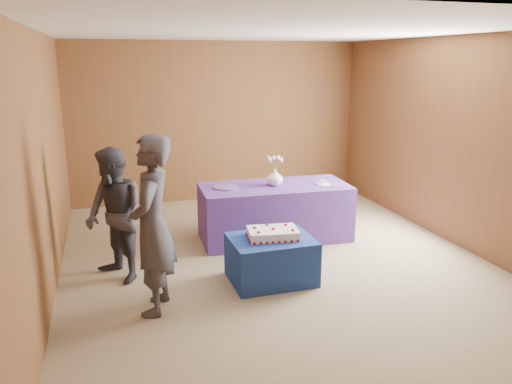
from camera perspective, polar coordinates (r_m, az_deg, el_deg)
name	(u,v)px	position (r m, az deg, el deg)	size (l,w,h in m)	color
ground	(274,260)	(6.21, 2.04, -7.78)	(6.00, 6.00, 0.00)	gray
room_shell	(275,113)	(5.76, 2.21, 8.99)	(5.04, 6.04, 2.72)	brown
cake_table	(271,259)	(5.59, 1.74, -7.70)	(0.90, 0.70, 0.50)	#1A3F92
serving_table	(275,212)	(6.84, 2.14, -2.29)	(2.00, 0.90, 0.75)	#5E3799
sheet_cake	(273,233)	(5.50, 1.94, -4.74)	(0.61, 0.45, 0.13)	white
vase	(275,177)	(6.71, 2.15, 1.73)	(0.22, 0.22, 0.23)	white
flower_spray	(275,158)	(6.66, 2.18, 3.89)	(0.22, 0.22, 0.17)	#2D6A2A
platter	(226,187)	(6.60, -3.43, 0.54)	(0.34, 0.34, 0.02)	#634D9B
plate	(323,184)	(6.83, 7.69, 0.89)	(0.19, 0.19, 0.01)	white
cake_slice	(323,182)	(6.82, 7.71, 1.19)	(0.07, 0.07, 0.08)	white
knife	(332,187)	(6.70, 8.72, 0.54)	(0.26, 0.02, 0.00)	silver
guest_left	(152,226)	(4.84, -11.76, -3.79)	(0.64, 0.42, 1.75)	#383640
guest_right	(115,216)	(5.65, -15.83, -2.64)	(0.73, 0.57, 1.50)	#35343E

